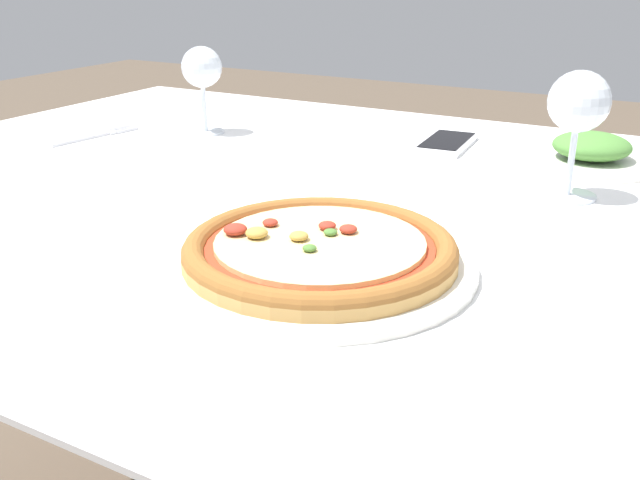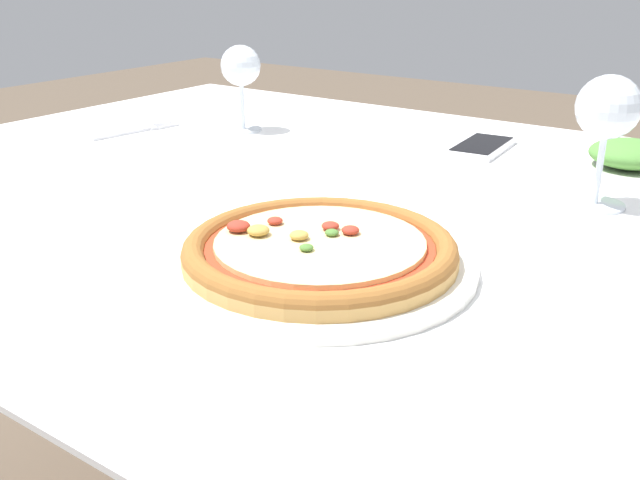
% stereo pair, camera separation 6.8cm
% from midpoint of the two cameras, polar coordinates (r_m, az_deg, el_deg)
% --- Properties ---
extents(dining_table, '(1.34, 1.06, 0.71)m').
position_cam_midpoint_polar(dining_table, '(0.98, -5.07, 0.16)').
color(dining_table, '#997047').
rests_on(dining_table, ground_plane).
extents(pizza_plate, '(0.30, 0.30, 0.04)m').
position_cam_midpoint_polar(pizza_plate, '(0.69, -2.86, -1.08)').
color(pizza_plate, white).
rests_on(pizza_plate, dining_table).
extents(fork, '(0.04, 0.17, 0.00)m').
position_cam_midpoint_polar(fork, '(1.28, -18.95, 7.90)').
color(fork, silver).
rests_on(fork, dining_table).
extents(wine_glass_far_left, '(0.07, 0.07, 0.16)m').
position_cam_midpoint_polar(wine_glass_far_left, '(0.92, 17.98, 10.08)').
color(wine_glass_far_left, silver).
rests_on(wine_glass_far_left, dining_table).
extents(wine_glass_far_right, '(0.07, 0.07, 0.15)m').
position_cam_midpoint_polar(wine_glass_far_right, '(1.25, -11.02, 13.13)').
color(wine_glass_far_right, silver).
rests_on(wine_glass_far_right, dining_table).
extents(cell_phone, '(0.08, 0.15, 0.01)m').
position_cam_midpoint_polar(cell_phone, '(1.17, 8.46, 7.67)').
color(cell_phone, white).
rests_on(cell_phone, dining_table).
extents(side_plate, '(0.19, 0.19, 0.05)m').
position_cam_midpoint_polar(side_plate, '(1.10, 19.21, 6.57)').
color(side_plate, white).
rests_on(side_plate, dining_table).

